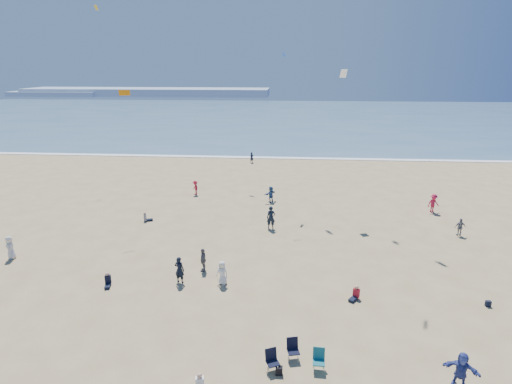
{
  "coord_description": "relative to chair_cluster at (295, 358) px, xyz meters",
  "views": [
    {
      "loc": [
        3.54,
        -11.87,
        12.79
      ],
      "look_at": [
        2.0,
        8.0,
        6.48
      ],
      "focal_mm": 28.0,
      "sensor_mm": 36.0,
      "label": 1
    }
  ],
  "objects": [
    {
      "name": "ocean",
      "position": [
        -4.13,
        92.21,
        -0.47
      ],
      "size": [
        220.0,
        100.0,
        0.06
      ],
      "primitive_type": "cube",
      "color": "#476B84",
      "rests_on": "ground"
    },
    {
      "name": "surf_line",
      "position": [
        -4.13,
        42.21,
        -0.46
      ],
      "size": [
        220.0,
        1.2,
        0.08
      ],
      "primitive_type": "cube",
      "color": "white",
      "rests_on": "ground"
    },
    {
      "name": "headland_far",
      "position": [
        -64.13,
        167.21,
        1.1
      ],
      "size": [
        110.0,
        20.0,
        3.2
      ],
      "primitive_type": "cube",
      "color": "#7A8EA8",
      "rests_on": "ground"
    },
    {
      "name": "headland_near",
      "position": [
        -104.13,
        162.21,
        0.5
      ],
      "size": [
        40.0,
        14.0,
        2.0
      ],
      "primitive_type": "cube",
      "color": "#7A8EA8",
      "rests_on": "ground"
    },
    {
      "name": "standing_flyers",
      "position": [
        -1.13,
        10.18,
        0.32
      ],
      "size": [
        33.47,
        50.48,
        1.92
      ],
      "color": "slate",
      "rests_on": "ground"
    },
    {
      "name": "seated_group",
      "position": [
        -4.94,
        4.91,
        -0.08
      ],
      "size": [
        17.16,
        19.73,
        0.84
      ],
      "color": "white",
      "rests_on": "ground"
    },
    {
      "name": "chair_cluster",
      "position": [
        0.0,
        0.0,
        0.0
      ],
      "size": [
        2.71,
        1.55,
        1.0
      ],
      "color": "black",
      "rests_on": "ground"
    },
    {
      "name": "black_backpack",
      "position": [
        -0.69,
        -0.5,
        -0.31
      ],
      "size": [
        0.3,
        0.22,
        0.38
      ],
      "primitive_type": "cube",
      "color": "black",
      "rests_on": "ground"
    },
    {
      "name": "navy_bag",
      "position": [
        10.81,
        5.55,
        -0.33
      ],
      "size": [
        0.28,
        0.18,
        0.34
      ],
      "primitive_type": "cube",
      "color": "black",
      "rests_on": "ground"
    },
    {
      "name": "kites_aloft",
      "position": [
        6.55,
        9.58,
        14.15
      ],
      "size": [
        45.62,
        44.29,
        27.25
      ],
      "color": "white",
      "rests_on": "ground"
    }
  ]
}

